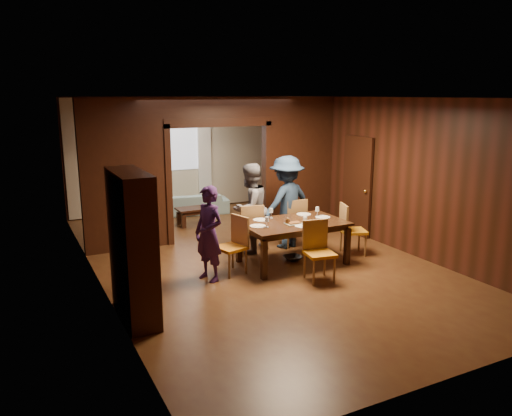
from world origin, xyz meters
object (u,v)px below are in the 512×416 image
sofa (193,204)px  chair_right (354,229)px  hutch (133,247)px  person_grey (250,208)px  chair_far_l (249,229)px  chair_left (231,246)px  dining_table (293,243)px  person_purple (209,234)px  coffee_table (194,216)px  chair_near (320,252)px  chair_far_r (292,222)px  person_navy (287,202)px

sofa → chair_right: chair_right is taller
chair_right → hutch: 4.43m
person_grey → hutch: (-2.64, -1.89, 0.15)m
chair_right → chair_far_l: 1.96m
chair_left → chair_right: same height
sofa → dining_table: 4.40m
chair_left → chair_far_l: (0.74, 0.82, 0.00)m
hutch → person_purple: bearing=31.4°
coffee_table → hutch: hutch is taller
chair_near → hutch: bearing=-170.7°
person_grey → chair_far_r: size_ratio=1.76×
person_navy → chair_right: (0.89, -0.97, -0.42)m
chair_right → chair_near: same height
dining_table → coffee_table: bearing=101.0°
person_navy → sofa: bearing=-92.9°
person_grey → sofa: size_ratio=0.98×
sofa → chair_far_r: bearing=112.9°
chair_left → person_grey: bearing=124.2°
sofa → chair_right: 4.74m
person_navy → coffee_table: 2.73m
chair_right → sofa: bearing=38.7°
person_grey → hutch: bearing=12.0°
person_purple → sofa: size_ratio=0.90×
sofa → hutch: 6.06m
chair_right → chair_left: bearing=107.2°
dining_table → chair_near: size_ratio=1.87×
chair_right → chair_near: bearing=142.1°
sofa → hutch: (-2.74, -5.35, 0.75)m
person_grey → dining_table: bearing=89.0°
person_purple → person_navy: bearing=95.7°
chair_near → hutch: hutch is taller
person_grey → chair_near: 1.93m
coffee_table → chair_right: bearing=-60.5°
dining_table → hutch: hutch is taller
chair_far_r → hutch: (-3.56, -1.86, 0.52)m
person_grey → chair_near: bearing=76.6°
person_purple → hutch: hutch is taller
chair_left → chair_right: bearing=73.3°
dining_table → chair_far_r: chair_far_r is taller
person_purple → chair_far_r: 2.39m
chair_left → chair_far_l: 1.11m
chair_far_l → chair_near: size_ratio=1.00×
person_grey → chair_right: person_grey is taller
person_navy → hutch: size_ratio=0.90×
chair_right → hutch: (-4.31, -0.89, 0.52)m
person_grey → chair_left: person_grey is taller
coffee_table → chair_left: (-0.55, -3.32, 0.28)m
sofa → person_grey: bearing=98.1°
sofa → dining_table: bearing=103.5°
person_grey → coffee_table: person_grey is taller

